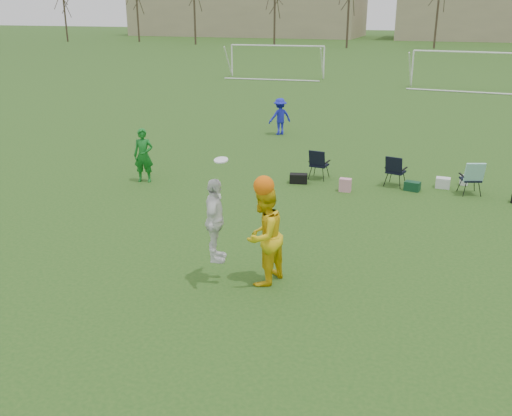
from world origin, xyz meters
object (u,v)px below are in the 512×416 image
at_px(fielder_blue, 280,117).
at_px(center_contest, 249,230).
at_px(fielder_green_near, 144,155).
at_px(goal_left, 277,52).
at_px(goal_mid, 469,59).

bearing_deg(fielder_blue, center_contest, 61.11).
xyz_separation_m(fielder_blue, center_contest, (3.51, -13.67, 0.35)).
bearing_deg(fielder_green_near, center_contest, -60.10).
distance_m(goal_left, goal_mid, 14.14).
bearing_deg(fielder_green_near, goal_mid, 54.65).
relative_size(goal_left, goal_mid, 1.00).
relative_size(fielder_green_near, fielder_blue, 1.09).
xyz_separation_m(center_contest, goal_left, (-9.85, 33.71, 0.79)).
xyz_separation_m(center_contest, goal_mid, (4.15, 31.71, 0.79)).
relative_size(center_contest, goal_left, 0.35).
relative_size(fielder_blue, center_contest, 0.60).
bearing_deg(goal_left, goal_mid, -13.13).
height_order(fielder_green_near, fielder_blue, fielder_green_near).
relative_size(fielder_green_near, goal_left, 0.23).
distance_m(center_contest, goal_mid, 31.99).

